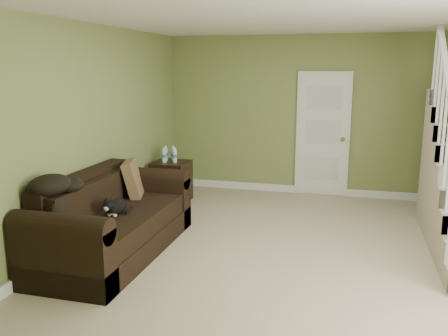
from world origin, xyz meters
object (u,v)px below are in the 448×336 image
Objects in this scene: side_table at (171,181)px; cat at (116,207)px; banana at (87,228)px; sofa at (112,223)px.

cat is (0.24, -2.27, 0.25)m from side_table.
cat is at bearing 56.49° from banana.
sofa is at bearing 67.20° from banana.
sofa reaches higher than side_table.
sofa is 0.68m from banana.
sofa is 12.10× the size of banana.
sofa is at bearing 141.47° from cat.
side_table is at bearing 99.72° from cat.
side_table reaches higher than cat.
side_table is 2.83m from banana.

